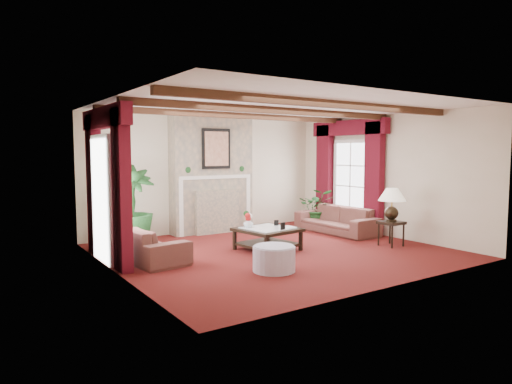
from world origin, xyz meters
TOP-DOWN VIEW (x-y plane):
  - floor at (0.00, 0.00)m, footprint 6.00×6.00m
  - ceiling at (0.00, 0.00)m, footprint 6.00×6.00m
  - back_wall at (0.00, 2.75)m, footprint 6.00×0.02m
  - left_wall at (-3.00, 0.00)m, footprint 0.02×5.50m
  - right_wall at (3.00, 0.00)m, footprint 0.02×5.50m
  - ceiling_beams at (0.00, 0.00)m, footprint 6.00×3.00m
  - fireplace at (0.00, 2.55)m, footprint 2.00×0.52m
  - french_door_left at (-2.97, 1.00)m, footprint 0.10×1.10m
  - french_door_right at (2.97, 1.00)m, footprint 0.10×1.10m
  - curtains_left at (-2.86, 1.00)m, footprint 0.20×2.40m
  - curtains_right at (2.86, 1.00)m, footprint 0.20×2.40m
  - sofa_left at (-2.32, 0.80)m, footprint 2.18×1.11m
  - sofa_right at (2.34, 0.84)m, footprint 2.11×0.69m
  - potted_palm at (-2.20, 1.81)m, footprint 1.15×1.76m
  - small_plant at (2.51, 1.71)m, footprint 1.82×1.82m
  - coffee_table at (-0.07, 0.18)m, footprint 1.16×1.16m
  - side_table at (2.20, -0.88)m, footprint 0.44×0.44m
  - ottoman at (-0.89, -1.16)m, footprint 0.67×0.67m
  - table_lamp at (2.20, -0.88)m, footprint 0.54×0.54m
  - flower_vase at (-0.35, 0.43)m, footprint 0.29×0.30m
  - book at (0.20, -0.01)m, footprint 0.20×0.05m
  - photo_frame_a at (0.04, -0.15)m, footprint 0.11×0.03m
  - photo_frame_b at (0.22, 0.30)m, footprint 0.09×0.04m

SIDE VIEW (x-z plane):
  - floor at x=0.00m, z-range 0.00..0.00m
  - ottoman at x=-0.89m, z-range 0.00..0.39m
  - coffee_table at x=-0.07m, z-range 0.00..0.42m
  - side_table at x=2.20m, z-range 0.00..0.50m
  - small_plant at x=2.51m, z-range 0.00..0.75m
  - sofa_left at x=-2.32m, z-range 0.00..0.79m
  - sofa_right at x=2.34m, z-range 0.00..0.81m
  - potted_palm at x=-2.20m, z-range 0.00..0.91m
  - photo_frame_b at x=0.22m, z-range 0.42..0.54m
  - photo_frame_a at x=0.04m, z-range 0.42..0.57m
  - flower_vase at x=-0.35m, z-range 0.42..0.61m
  - book at x=0.20m, z-range 0.42..0.69m
  - table_lamp at x=2.20m, z-range 0.50..1.18m
  - back_wall at x=0.00m, z-range 0.00..2.70m
  - left_wall at x=-3.00m, z-range 0.00..2.70m
  - right_wall at x=3.00m, z-range 0.00..2.70m
  - french_door_left at x=-2.97m, z-range 1.05..3.21m
  - french_door_right at x=2.97m, z-range 1.05..3.21m
  - curtains_left at x=-2.86m, z-range 1.28..3.83m
  - curtains_right at x=2.86m, z-range 1.28..3.83m
  - ceiling_beams at x=0.00m, z-range 2.58..2.70m
  - ceiling at x=0.00m, z-range 2.70..2.70m
  - fireplace at x=0.00m, z-range 1.35..4.05m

